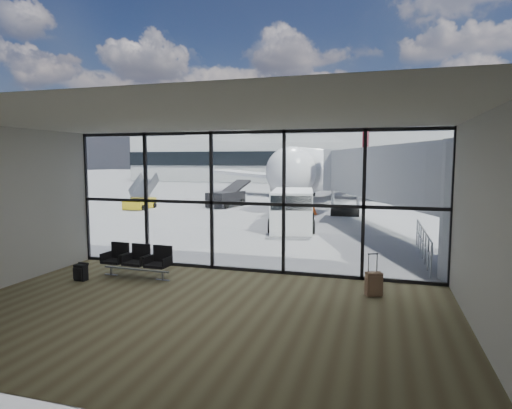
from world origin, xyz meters
The scene contains 22 objects.
ground centered at (0.00, 40.00, 0.00)m, with size 220.00×220.00×0.00m, color slate.
lounge_shell centered at (0.00, -4.80, 2.65)m, with size 12.02×8.01×4.51m.
glass_curtain_wall centered at (0.00, 0.00, 2.25)m, with size 12.10×0.12×4.50m.
jet_bridge centered at (4.90, 7.07, 2.76)m, with size 8.00×16.50×4.33m.
apron_railing centered at (5.60, 3.50, 0.72)m, with size 0.06×5.46×1.11m.
far_terminal centered at (-0.59, 61.97, 4.21)m, with size 80.00×12.20×11.00m.
tree_0 centered at (-45.00, 72.00, 4.63)m, with size 4.95×4.95×7.12m.
tree_1 centered at (-39.00, 72.00, 5.25)m, with size 5.61×5.61×8.07m.
tree_2 centered at (-33.00, 72.00, 5.88)m, with size 6.27×6.27×9.03m.
tree_3 centered at (-27.00, 72.00, 4.63)m, with size 4.95×4.95×7.12m.
tree_4 centered at (-21.00, 72.00, 5.25)m, with size 5.61×5.61×8.07m.
tree_5 centered at (-15.00, 72.00, 5.88)m, with size 6.27×6.27×9.03m.
seating_row centered at (-3.01, -1.54, 0.55)m, with size 2.26×0.73×1.00m.
backpack centered at (-4.41, -2.43, 0.26)m, with size 0.37×0.34×0.53m.
suitcase centered at (3.97, -1.51, 0.34)m, with size 0.47×0.40×1.12m.
airliner centered at (0.14, 30.61, 2.75)m, with size 30.05×34.95×9.02m.
service_van centered at (-0.32, 8.91, 1.05)m, with size 2.88×4.95×2.04m.
belt_loader centered at (-7.48, 18.47, 0.68)m, with size 2.49×4.61×2.02m.
mobile_stairs centered at (-13.18, 15.23, 0.51)m, with size 1.75×3.10×2.13m.
traffic_cone_a centered at (-1.40, 11.97, 0.33)m, with size 0.48×0.48×0.69m.
traffic_cone_b centered at (-0.19, 15.38, 0.32)m, with size 0.47×0.47×0.67m.
traffic_cone_c centered at (1.25, 16.71, 0.29)m, with size 0.43×0.43×0.62m.
Camera 1 is at (4.07, -12.87, 3.54)m, focal length 30.00 mm.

